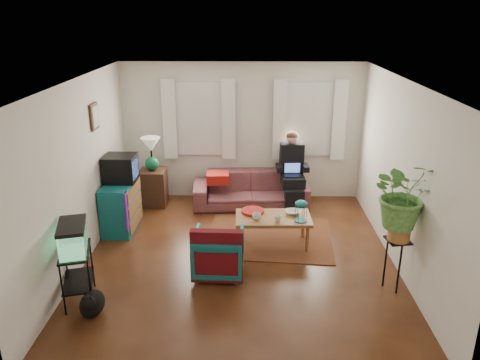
{
  "coord_description": "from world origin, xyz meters",
  "views": [
    {
      "loc": [
        0.12,
        -6.11,
        3.48
      ],
      "look_at": [
        0.0,
        0.4,
        1.1
      ],
      "focal_mm": 35.0,
      "sensor_mm": 36.0,
      "label": 1
    }
  ],
  "objects_px": {
    "aquarium_stand": "(78,276)",
    "coffee_table": "(273,230)",
    "plant_stand": "(395,264)",
    "side_table": "(154,187)",
    "armchair": "(219,251)",
    "sofa": "(251,184)",
    "dresser": "(121,206)"
  },
  "relations": [
    {
      "from": "coffee_table",
      "to": "plant_stand",
      "type": "bearing_deg",
      "value": -39.4
    },
    {
      "from": "sofa",
      "to": "armchair",
      "type": "xyz_separation_m",
      "value": [
        -0.45,
        -2.44,
        -0.07
      ]
    },
    {
      "from": "coffee_table",
      "to": "plant_stand",
      "type": "height_order",
      "value": "plant_stand"
    },
    {
      "from": "side_table",
      "to": "aquarium_stand",
      "type": "bearing_deg",
      "value": -96.43
    },
    {
      "from": "side_table",
      "to": "plant_stand",
      "type": "height_order",
      "value": "plant_stand"
    },
    {
      "from": "armchair",
      "to": "aquarium_stand",
      "type": "bearing_deg",
      "value": 23.71
    },
    {
      "from": "sofa",
      "to": "side_table",
      "type": "height_order",
      "value": "sofa"
    },
    {
      "from": "plant_stand",
      "to": "side_table",
      "type": "bearing_deg",
      "value": 143.23
    },
    {
      "from": "aquarium_stand",
      "to": "armchair",
      "type": "bearing_deg",
      "value": 6.39
    },
    {
      "from": "aquarium_stand",
      "to": "coffee_table",
      "type": "relative_size",
      "value": 0.61
    },
    {
      "from": "coffee_table",
      "to": "aquarium_stand",
      "type": "bearing_deg",
      "value": -149.7
    },
    {
      "from": "side_table",
      "to": "aquarium_stand",
      "type": "height_order",
      "value": "aquarium_stand"
    },
    {
      "from": "dresser",
      "to": "armchair",
      "type": "bearing_deg",
      "value": -38.09
    },
    {
      "from": "armchair",
      "to": "coffee_table",
      "type": "bearing_deg",
      "value": -130.89
    },
    {
      "from": "aquarium_stand",
      "to": "armchair",
      "type": "distance_m",
      "value": 1.85
    },
    {
      "from": "aquarium_stand",
      "to": "plant_stand",
      "type": "xyz_separation_m",
      "value": [
        4.04,
        0.35,
        0.01
      ]
    },
    {
      "from": "sofa",
      "to": "plant_stand",
      "type": "relative_size",
      "value": 2.97
    },
    {
      "from": "dresser",
      "to": "sofa",
      "type": "bearing_deg",
      "value": 26.91
    },
    {
      "from": "sofa",
      "to": "coffee_table",
      "type": "bearing_deg",
      "value": -81.18
    },
    {
      "from": "dresser",
      "to": "plant_stand",
      "type": "height_order",
      "value": "dresser"
    },
    {
      "from": "dresser",
      "to": "armchair",
      "type": "distance_m",
      "value": 2.2
    },
    {
      "from": "sofa",
      "to": "armchair",
      "type": "bearing_deg",
      "value": -103.9
    },
    {
      "from": "sofa",
      "to": "armchair",
      "type": "distance_m",
      "value": 2.48
    },
    {
      "from": "aquarium_stand",
      "to": "armchair",
      "type": "relative_size",
      "value": 1.02
    },
    {
      "from": "sofa",
      "to": "coffee_table",
      "type": "relative_size",
      "value": 1.84
    },
    {
      "from": "sofa",
      "to": "plant_stand",
      "type": "height_order",
      "value": "sofa"
    },
    {
      "from": "aquarium_stand",
      "to": "coffee_table",
      "type": "xyz_separation_m",
      "value": [
        2.51,
        1.55,
        -0.11
      ]
    },
    {
      "from": "aquarium_stand",
      "to": "coffee_table",
      "type": "distance_m",
      "value": 2.95
    },
    {
      "from": "coffee_table",
      "to": "plant_stand",
      "type": "distance_m",
      "value": 1.95
    },
    {
      "from": "dresser",
      "to": "coffee_table",
      "type": "relative_size",
      "value": 0.79
    },
    {
      "from": "armchair",
      "to": "plant_stand",
      "type": "bearing_deg",
      "value": 173.52
    },
    {
      "from": "dresser",
      "to": "coffee_table",
      "type": "distance_m",
      "value": 2.56
    }
  ]
}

